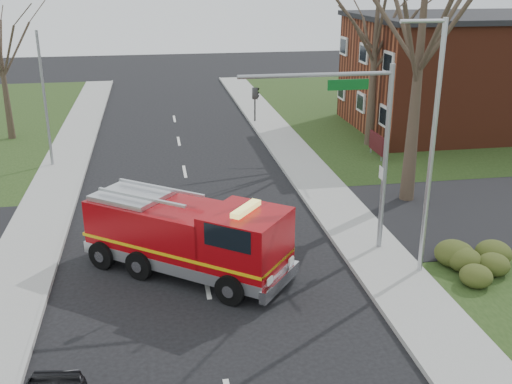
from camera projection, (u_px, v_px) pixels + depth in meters
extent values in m
plane|color=black|center=(207.00, 284.00, 19.66)|extent=(120.00, 120.00, 0.00)
cube|color=gray|center=(386.00, 267.00, 20.63)|extent=(2.40, 80.00, 0.15)
cube|color=gray|center=(8.00, 299.00, 18.64)|extent=(2.40, 80.00, 0.15)
cube|color=maroon|center=(476.00, 75.00, 38.15)|extent=(15.00, 10.00, 7.00)
cube|color=black|center=(483.00, 16.00, 36.91)|extent=(15.40, 10.40, 0.30)
cube|color=silver|center=(361.00, 102.00, 37.46)|extent=(0.12, 1.40, 1.20)
cube|color=#441015|center=(377.00, 143.00, 32.60)|extent=(0.12, 2.00, 1.00)
cylinder|color=gray|center=(381.00, 155.00, 32.01)|extent=(0.08, 0.08, 0.90)
cylinder|color=gray|center=(371.00, 147.00, 33.49)|extent=(0.08, 0.08, 0.90)
ellipsoid|color=#2F3E16|center=(478.00, 261.00, 19.98)|extent=(2.80, 2.00, 0.90)
cone|color=#3E3124|center=(419.00, 66.00, 24.67)|extent=(0.64, 0.64, 12.00)
cone|color=#3E3124|center=(375.00, 56.00, 33.49)|extent=(0.56, 0.56, 10.50)
cone|color=#3E3124|center=(2.00, 66.00, 35.01)|extent=(0.44, 0.44, 9.00)
cylinder|color=gray|center=(385.00, 162.00, 20.92)|extent=(0.18, 0.18, 6.80)
cylinder|color=gray|center=(316.00, 75.00, 19.44)|extent=(5.20, 0.14, 0.14)
cube|color=#0C591E|center=(348.00, 85.00, 19.73)|extent=(1.40, 0.06, 0.35)
imported|color=black|center=(256.00, 88.00, 19.24)|extent=(0.22, 0.18, 1.10)
cylinder|color=#B7BABF|center=(432.00, 155.00, 18.91)|extent=(0.16, 0.16, 8.40)
cylinder|color=#B7BABF|center=(423.00, 21.00, 17.38)|extent=(1.40, 0.12, 0.12)
cylinder|color=gray|center=(45.00, 101.00, 30.32)|extent=(0.14, 0.14, 7.00)
cube|color=#93060B|center=(159.00, 228.00, 20.52)|extent=(5.11, 4.70, 1.88)
cube|color=#93060B|center=(246.00, 244.00, 18.98)|extent=(3.27, 3.27, 2.15)
cube|color=#B7BABF|center=(186.00, 254.00, 20.31)|extent=(6.96, 6.14, 0.40)
cube|color=#E5B20C|center=(186.00, 241.00, 20.14)|extent=(6.97, 6.15, 0.11)
cube|color=black|center=(274.00, 231.00, 18.31)|extent=(1.32, 1.66, 0.76)
cube|color=#E5D866|center=(246.00, 209.00, 18.56)|extent=(1.13, 1.32, 0.16)
cylinder|color=black|center=(231.00, 290.00, 18.33)|extent=(0.97, 0.85, 0.99)
cylinder|color=black|center=(265.00, 259.00, 20.26)|extent=(0.97, 0.85, 0.99)
cylinder|color=black|center=(102.00, 255.00, 20.58)|extent=(0.97, 0.85, 0.99)
cylinder|color=black|center=(145.00, 231.00, 22.51)|extent=(0.97, 0.85, 0.99)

